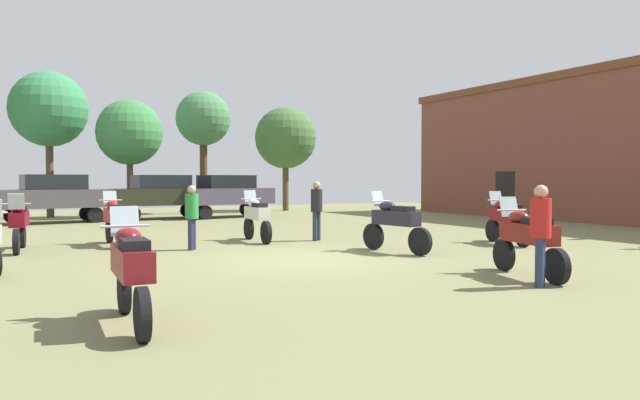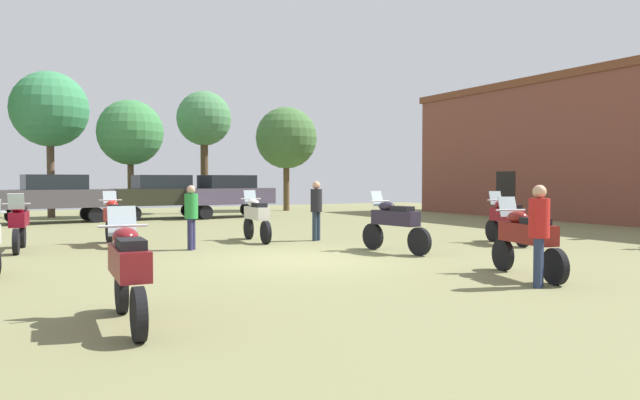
{
  "view_description": "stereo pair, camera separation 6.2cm",
  "coord_description": "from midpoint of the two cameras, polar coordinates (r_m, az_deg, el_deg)",
  "views": [
    {
      "loc": [
        -6.02,
        -11.68,
        1.83
      ],
      "look_at": [
        3.41,
        5.65,
        1.13
      ],
      "focal_mm": 33.1,
      "sensor_mm": 36.0,
      "label": 1
    },
    {
      "loc": [
        -5.97,
        -11.71,
        1.83
      ],
      "look_at": [
        3.41,
        5.65,
        1.13
      ],
      "focal_mm": 33.1,
      "sensor_mm": 36.0,
      "label": 2
    }
  ],
  "objects": [
    {
      "name": "tree_4",
      "position": [
        30.81,
        -24.62,
        7.93
      ],
      "size": [
        3.54,
        3.54,
        6.88
      ],
      "color": "brown",
      "rests_on": "ground"
    },
    {
      "name": "motorcycle_8",
      "position": [
        7.66,
        -17.8,
        -6.29
      ],
      "size": [
        0.62,
        2.18,
        1.45
      ],
      "rotation": [
        0.0,
        0.0,
        -0.05
      ],
      "color": "black",
      "rests_on": "ground"
    },
    {
      "name": "motorcycle_5",
      "position": [
        14.68,
        7.32,
        -2.16
      ],
      "size": [
        0.68,
        2.27,
        1.51
      ],
      "rotation": [
        0.0,
        0.0,
        0.16
      ],
      "color": "black",
      "rests_on": "ground"
    },
    {
      "name": "motorcycle_10",
      "position": [
        17.22,
        -6.06,
        -1.59
      ],
      "size": [
        0.62,
        2.16,
        1.48
      ],
      "rotation": [
        0.0,
        0.0,
        -0.05
      ],
      "color": "black",
      "rests_on": "ground"
    },
    {
      "name": "motorcycle_2",
      "position": [
        11.54,
        19.47,
        -3.48
      ],
      "size": [
        0.78,
        2.23,
        1.47
      ],
      "rotation": [
        0.0,
        0.0,
        -0.25
      ],
      "color": "black",
      "rests_on": "ground"
    },
    {
      "name": "car_1",
      "position": [
        28.21,
        -8.91,
        0.7
      ],
      "size": [
        4.52,
        2.41,
        2.0
      ],
      "rotation": [
        0.0,
        0.0,
        1.72
      ],
      "color": "black",
      "rests_on": "ground"
    },
    {
      "name": "car_3",
      "position": [
        26.62,
        -24.21,
        0.47
      ],
      "size": [
        4.47,
        2.26,
        2.0
      ],
      "rotation": [
        0.0,
        0.0,
        1.68
      ],
      "color": "black",
      "rests_on": "ground"
    },
    {
      "name": "person_3",
      "position": [
        10.5,
        20.57,
        -2.52
      ],
      "size": [
        0.47,
        0.47,
        1.71
      ],
      "rotation": [
        0.0,
        0.0,
        0.57
      ],
      "color": "#24304E",
      "rests_on": "ground"
    },
    {
      "name": "tree_1",
      "position": [
        31.95,
        -11.09,
        7.61
      ],
      "size": [
        2.87,
        2.87,
        6.46
      ],
      "color": "#4C3825",
      "rests_on": "ground"
    },
    {
      "name": "tree_6",
      "position": [
        29.56,
        -17.82,
        6.2
      ],
      "size": [
        3.1,
        3.1,
        5.58
      ],
      "color": "brown",
      "rests_on": "ground"
    },
    {
      "name": "motorcycle_3",
      "position": [
        16.6,
        -26.99,
        -1.94
      ],
      "size": [
        0.63,
        2.28,
        1.47
      ],
      "rotation": [
        0.0,
        0.0,
        3.03
      ],
      "color": "black",
      "rests_on": "ground"
    },
    {
      "name": "motorcycle_12",
      "position": [
        17.02,
        -19.19,
        -1.73
      ],
      "size": [
        0.62,
        2.24,
        1.48
      ],
      "rotation": [
        0.0,
        0.0,
        0.01
      ],
      "color": "black",
      "rests_on": "ground"
    },
    {
      "name": "car_2",
      "position": [
        27.78,
        -14.98,
        0.63
      ],
      "size": [
        4.4,
        2.06,
        2.0
      ],
      "rotation": [
        0.0,
        0.0,
        1.63
      ],
      "color": "black",
      "rests_on": "ground"
    },
    {
      "name": "tree_3",
      "position": [
        34.09,
        -3.23,
        5.98
      ],
      "size": [
        3.53,
        3.53,
        5.95
      ],
      "color": "brown",
      "rests_on": "ground"
    },
    {
      "name": "person_2",
      "position": [
        15.39,
        -12.23,
        -1.18
      ],
      "size": [
        0.48,
        0.48,
        1.65
      ],
      "rotation": [
        0.0,
        0.0,
        4.05
      ],
      "color": "#28274C",
      "rests_on": "ground"
    },
    {
      "name": "brick_building",
      "position": [
        29.25,
        26.9,
        4.55
      ],
      "size": [
        6.12,
        20.34,
        6.45
      ],
      "color": "brown",
      "rests_on": "ground"
    },
    {
      "name": "ground_plane",
      "position": [
        13.27,
        -1.22,
        -5.85
      ],
      "size": [
        44.0,
        52.0,
        0.02
      ],
      "color": "olive"
    },
    {
      "name": "person_1",
      "position": [
        17.3,
        -0.26,
        -0.58
      ],
      "size": [
        0.46,
        0.46,
        1.75
      ],
      "rotation": [
        0.0,
        0.0,
        0.46
      ],
      "color": "#232F3F",
      "rests_on": "ground"
    },
    {
      "name": "motorcycle_6",
      "position": [
        17.24,
        17.69,
        -1.7
      ],
      "size": [
        0.77,
        2.12,
        1.47
      ],
      "rotation": [
        0.0,
        0.0,
        -0.25
      ],
      "color": "black",
      "rests_on": "ground"
    }
  ]
}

